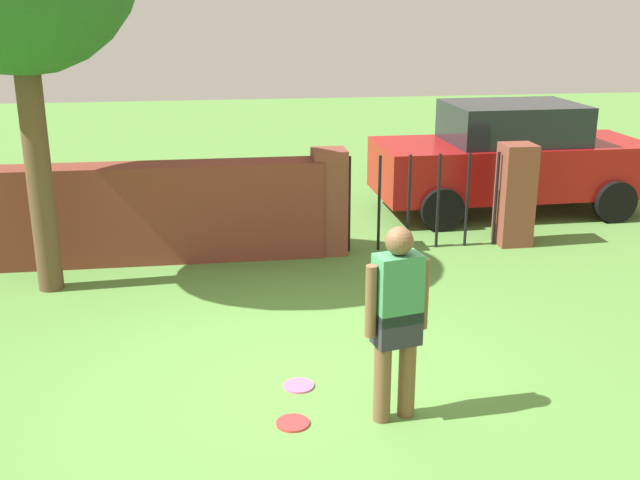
{
  "coord_description": "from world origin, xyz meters",
  "views": [
    {
      "loc": [
        -0.64,
        -5.98,
        3.26
      ],
      "look_at": [
        0.36,
        1.03,
        1.0
      ],
      "focal_mm": 42.61,
      "sensor_mm": 36.0,
      "label": 1
    }
  ],
  "objects_px": {
    "person": "(397,316)",
    "frisbee_pink": "(299,386)",
    "frisbee_red": "(293,423)",
    "car": "(510,158)"
  },
  "relations": [
    {
      "from": "person",
      "to": "frisbee_red",
      "type": "relative_size",
      "value": 6.0
    },
    {
      "from": "frisbee_pink",
      "to": "car",
      "type": "bearing_deg",
      "value": 53.12
    },
    {
      "from": "person",
      "to": "car",
      "type": "distance_m",
      "value": 6.74
    },
    {
      "from": "person",
      "to": "frisbee_red",
      "type": "distance_m",
      "value": 1.21
    },
    {
      "from": "person",
      "to": "car",
      "type": "relative_size",
      "value": 0.38
    },
    {
      "from": "person",
      "to": "frisbee_pink",
      "type": "distance_m",
      "value": 1.29
    },
    {
      "from": "person",
      "to": "frisbee_pink",
      "type": "relative_size",
      "value": 6.0
    },
    {
      "from": "car",
      "to": "frisbee_red",
      "type": "relative_size",
      "value": 15.68
    },
    {
      "from": "person",
      "to": "frisbee_red",
      "type": "bearing_deg",
      "value": -13.76
    },
    {
      "from": "car",
      "to": "frisbee_red",
      "type": "distance_m",
      "value": 7.22
    }
  ]
}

